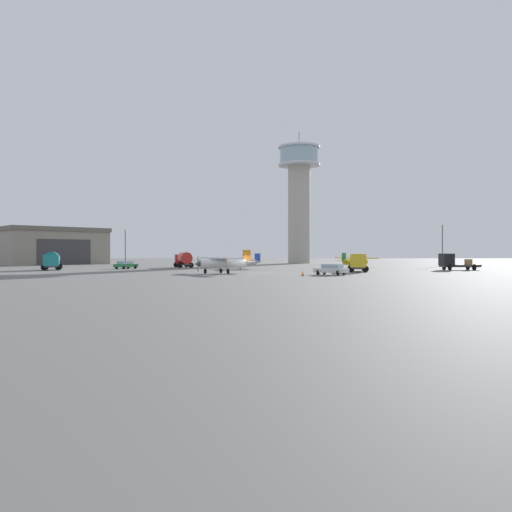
% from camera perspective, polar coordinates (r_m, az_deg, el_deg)
% --- Properties ---
extents(ground_plane, '(400.00, 400.00, 0.00)m').
position_cam_1_polar(ground_plane, '(69.30, -0.26, -1.98)').
color(ground_plane, '#60605E').
extents(control_tower, '(11.33, 11.33, 35.93)m').
position_cam_1_polar(control_tower, '(138.45, 4.92, 7.22)').
color(control_tower, '#B2AD9E').
rests_on(control_tower, ground_plane).
extents(hangar, '(32.11, 31.85, 9.14)m').
position_cam_1_polar(hangar, '(138.64, -22.47, 1.05)').
color(hangar, gray).
rests_on(hangar, ground_plane).
extents(airplane_yellow, '(7.50, 8.41, 2.84)m').
position_cam_1_polar(airplane_yellow, '(96.73, 11.18, -0.54)').
color(airplane_yellow, gold).
rests_on(airplane_yellow, ground_plane).
extents(airplane_white, '(8.36, 10.45, 3.24)m').
position_cam_1_polar(airplane_white, '(69.13, -3.71, -0.73)').
color(airplane_white, white).
rests_on(airplane_white, ground_plane).
extents(airplane_silver, '(7.24, 9.20, 2.73)m').
position_cam_1_polar(airplane_silver, '(87.42, -1.80, -0.66)').
color(airplane_silver, '#B7BABF').
rests_on(airplane_silver, ground_plane).
extents(truck_fuel_tanker_teal, '(4.33, 6.58, 3.00)m').
position_cam_1_polar(truck_fuel_tanker_teal, '(89.48, -22.17, -0.42)').
color(truck_fuel_tanker_teal, '#38383D').
rests_on(truck_fuel_tanker_teal, ground_plane).
extents(truck_flatbed_black, '(6.24, 3.39, 2.72)m').
position_cam_1_polar(truck_flatbed_black, '(88.38, 21.51, -0.65)').
color(truck_flatbed_black, '#38383D').
rests_on(truck_flatbed_black, ground_plane).
extents(truck_fuel_tanker_red, '(4.30, 6.31, 2.95)m').
position_cam_1_polar(truck_fuel_tanker_red, '(97.46, -8.22, -0.35)').
color(truck_fuel_tanker_red, '#38383D').
rests_on(truck_fuel_tanker_red, ground_plane).
extents(truck_box_yellow, '(3.95, 7.43, 2.67)m').
position_cam_1_polar(truck_box_yellow, '(77.06, 11.50, -0.61)').
color(truck_box_yellow, '#38383D').
rests_on(truck_box_yellow, ground_plane).
extents(car_green, '(3.70, 4.70, 1.37)m').
position_cam_1_polar(car_green, '(91.54, -14.59, -0.96)').
color(car_green, '#287A42').
rests_on(car_green, ground_plane).
extents(car_white, '(4.53, 4.01, 1.37)m').
position_cam_1_polar(car_white, '(64.74, 8.57, -1.49)').
color(car_white, white).
rests_on(car_white, ground_plane).
extents(light_post_west, '(0.44, 0.44, 8.25)m').
position_cam_1_polar(light_post_west, '(117.82, -14.64, 1.37)').
color(light_post_west, '#38383D').
rests_on(light_post_west, ground_plane).
extents(light_post_north, '(0.44, 0.44, 9.18)m').
position_cam_1_polar(light_post_north, '(118.10, 20.43, 1.59)').
color(light_post_north, '#38383D').
rests_on(light_post_north, ground_plane).
extents(traffic_cone_near_left, '(0.36, 0.36, 0.62)m').
position_cam_1_polar(traffic_cone_near_left, '(61.95, 5.34, -1.97)').
color(traffic_cone_near_left, black).
rests_on(traffic_cone_near_left, ground_plane).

